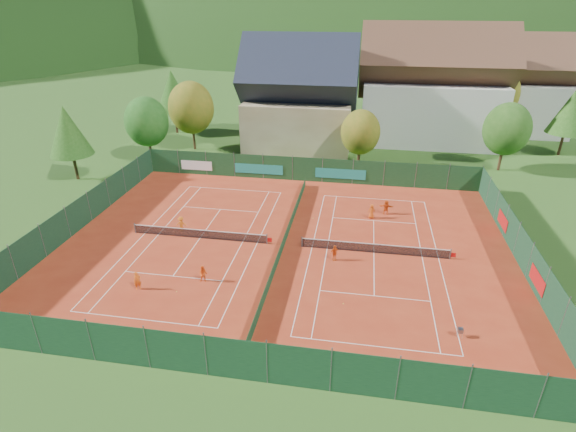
% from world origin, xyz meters
% --- Properties ---
extents(ground, '(600.00, 600.00, 0.00)m').
position_xyz_m(ground, '(0.00, 0.00, -0.02)').
color(ground, '#275019').
rests_on(ground, ground).
extents(clay_pad, '(40.00, 32.00, 0.01)m').
position_xyz_m(clay_pad, '(0.00, 0.00, 0.01)').
color(clay_pad, '#A12F17').
rests_on(clay_pad, ground).
extents(court_markings_left, '(11.03, 23.83, 0.00)m').
position_xyz_m(court_markings_left, '(-8.00, 0.00, 0.01)').
color(court_markings_left, white).
rests_on(court_markings_left, ground).
extents(court_markings_right, '(11.03, 23.83, 0.00)m').
position_xyz_m(court_markings_right, '(8.00, 0.00, 0.01)').
color(court_markings_right, white).
rests_on(court_markings_right, ground).
extents(tennis_net_left, '(13.30, 0.10, 1.02)m').
position_xyz_m(tennis_net_left, '(-7.85, 0.00, 0.51)').
color(tennis_net_left, '#59595B').
rests_on(tennis_net_left, ground).
extents(tennis_net_right, '(13.30, 0.10, 1.02)m').
position_xyz_m(tennis_net_right, '(8.15, 0.00, 0.51)').
color(tennis_net_right, '#59595B').
rests_on(tennis_net_right, ground).
extents(court_divider, '(0.03, 28.80, 1.00)m').
position_xyz_m(court_divider, '(0.00, 0.00, 0.50)').
color(court_divider, '#153A1F').
rests_on(court_divider, ground).
extents(fence_north, '(40.00, 0.10, 3.00)m').
position_xyz_m(fence_north, '(-0.46, 15.99, 1.47)').
color(fence_north, '#163C1E').
rests_on(fence_north, ground).
extents(fence_south, '(40.00, 0.04, 3.00)m').
position_xyz_m(fence_south, '(0.00, -16.00, 1.50)').
color(fence_south, '#153A21').
rests_on(fence_south, ground).
extents(fence_west, '(0.04, 32.00, 3.00)m').
position_xyz_m(fence_west, '(-20.00, 0.00, 1.50)').
color(fence_west, '#143720').
rests_on(fence_west, ground).
extents(fence_east, '(0.09, 32.00, 3.00)m').
position_xyz_m(fence_east, '(20.00, 0.05, 1.48)').
color(fence_east, '#133620').
rests_on(fence_east, ground).
extents(chalet, '(16.20, 12.00, 16.00)m').
position_xyz_m(chalet, '(-3.00, 30.00, 6.62)').
color(chalet, tan).
rests_on(chalet, ground).
extents(hotel_block_a, '(21.60, 11.00, 17.25)m').
position_xyz_m(hotel_block_a, '(16.00, 36.00, 7.38)').
color(hotel_block_a, silver).
rests_on(hotel_block_a, ground).
extents(hotel_block_b, '(17.28, 10.00, 15.50)m').
position_xyz_m(hotel_block_b, '(30.00, 44.00, 6.62)').
color(hotel_block_b, silver).
rests_on(hotel_block_b, ground).
extents(tree_west_front, '(5.72, 5.72, 8.69)m').
position_xyz_m(tree_west_front, '(-22.00, 20.00, 5.39)').
color(tree_west_front, '#4C311B').
rests_on(tree_west_front, ground).
extents(tree_west_mid, '(6.44, 6.44, 9.78)m').
position_xyz_m(tree_west_mid, '(-18.00, 26.00, 6.07)').
color(tree_west_mid, '#422D17').
rests_on(tree_west_mid, ground).
extents(tree_west_back, '(5.60, 5.60, 10.00)m').
position_xyz_m(tree_west_back, '(-24.00, 34.00, 6.74)').
color(tree_west_back, '#472B19').
rests_on(tree_west_back, ground).
extents(tree_center, '(5.01, 5.01, 7.60)m').
position_xyz_m(tree_center, '(6.00, 22.00, 4.72)').
color(tree_center, '#4C2B1B').
rests_on(tree_center, ground).
extents(tree_east_front, '(5.72, 5.72, 8.69)m').
position_xyz_m(tree_east_front, '(24.00, 24.00, 5.39)').
color(tree_east_front, '#4C2D1B').
rests_on(tree_east_front, ground).
extents(tree_east_mid, '(5.04, 5.04, 9.00)m').
position_xyz_m(tree_east_mid, '(34.00, 32.00, 6.06)').
color(tree_east_mid, '#4E2D1B').
rests_on(tree_east_mid, ground).
extents(tree_west_side, '(5.04, 5.04, 9.00)m').
position_xyz_m(tree_west_side, '(-28.00, 12.00, 6.06)').
color(tree_west_side, '#422E17').
rests_on(tree_west_side, ground).
extents(tree_east_back, '(7.15, 7.15, 10.86)m').
position_xyz_m(tree_east_back, '(26.00, 40.00, 6.74)').
color(tree_east_back, '#4D2C1B').
rests_on(tree_east_back, ground).
extents(mountain_backdrop, '(820.00, 530.00, 242.00)m').
position_xyz_m(mountain_backdrop, '(28.54, 233.48, -39.64)').
color(mountain_backdrop, black).
rests_on(mountain_backdrop, ground).
extents(ball_hopper, '(0.34, 0.34, 0.80)m').
position_xyz_m(ball_hopper, '(13.52, -10.06, 0.56)').
color(ball_hopper, slate).
rests_on(ball_hopper, ground).
extents(loose_ball_0, '(0.07, 0.07, 0.07)m').
position_xyz_m(loose_ball_0, '(-6.89, -8.38, 0.03)').
color(loose_ball_0, '#CCD833').
rests_on(loose_ball_0, ground).
extents(loose_ball_1, '(0.07, 0.07, 0.07)m').
position_xyz_m(loose_ball_1, '(5.76, -7.78, 0.03)').
color(loose_ball_1, '#CCD833').
rests_on(loose_ball_1, ground).
extents(loose_ball_2, '(0.07, 0.07, 0.07)m').
position_xyz_m(loose_ball_2, '(1.95, 5.86, 0.03)').
color(loose_ball_2, '#CCD833').
rests_on(loose_ball_2, ground).
extents(player_left_near, '(0.66, 0.62, 1.50)m').
position_xyz_m(player_left_near, '(-9.90, -8.50, 0.75)').
color(player_left_near, orange).
rests_on(player_left_near, ground).
extents(player_left_mid, '(0.77, 0.64, 1.45)m').
position_xyz_m(player_left_mid, '(-5.27, -6.72, 0.72)').
color(player_left_mid, '#F15415').
rests_on(player_left_mid, ground).
extents(player_left_far, '(1.08, 0.75, 1.54)m').
position_xyz_m(player_left_far, '(-10.17, 1.05, 0.77)').
color(player_left_far, orange).
rests_on(player_left_far, ground).
extents(player_right_near, '(0.90, 0.78, 1.45)m').
position_xyz_m(player_right_near, '(4.63, -1.78, 0.72)').
color(player_right_near, '#DC4D13').
rests_on(player_right_near, ground).
extents(player_right_far_a, '(0.83, 0.62, 1.53)m').
position_xyz_m(player_right_far_a, '(7.73, 6.95, 0.76)').
color(player_right_far_a, '#CA4B12').
rests_on(player_right_far_a, ground).
extents(player_right_far_b, '(1.46, 0.55, 1.54)m').
position_xyz_m(player_right_far_b, '(9.20, 8.18, 0.77)').
color(player_right_far_b, '#D94913').
rests_on(player_right_far_b, ground).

